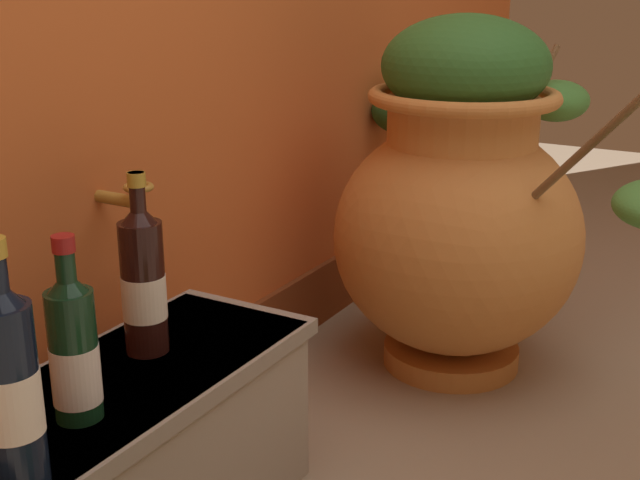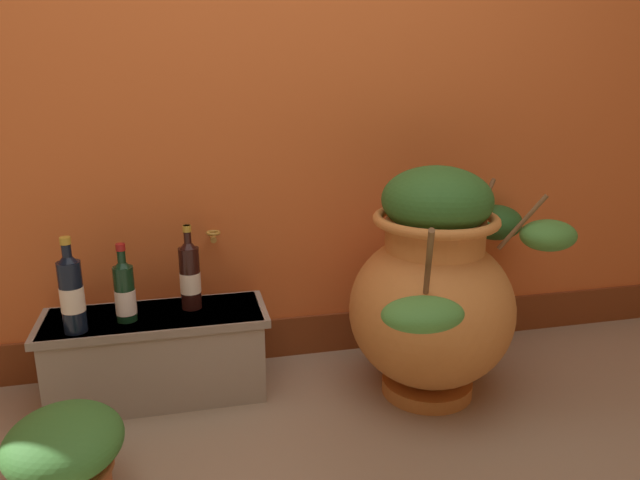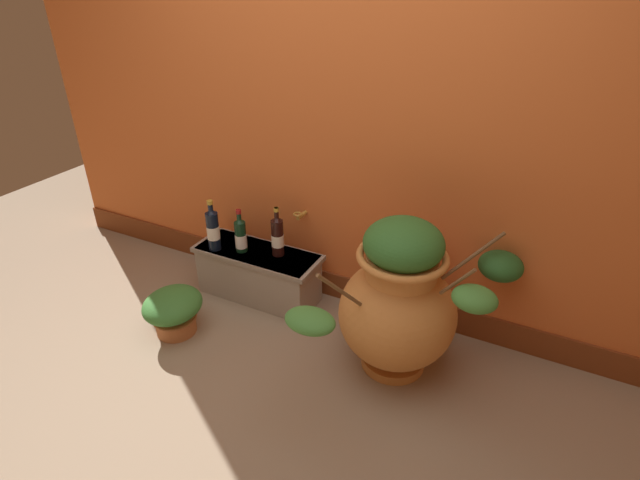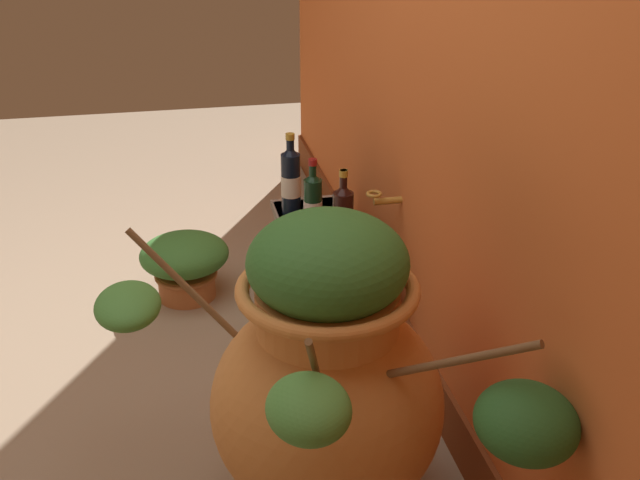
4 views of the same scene
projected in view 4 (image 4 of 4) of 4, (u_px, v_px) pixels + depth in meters
ground_plane at (93, 410)px, 2.52m from camera, size 7.00×7.00×0.00m
terracotta_urn at (328, 381)px, 1.96m from camera, size 0.91×1.02×0.88m
stone_ledge at (326, 272)px, 3.00m from camera, size 0.82×0.31×0.33m
wine_bottle_left at (313, 201)px, 2.96m from camera, size 0.07×0.07×0.29m
wine_bottle_middle at (291, 179)px, 3.08m from camera, size 0.08×0.08×0.34m
wine_bottle_right at (343, 219)px, 2.76m from camera, size 0.08×0.08×0.32m
potted_shrub at (185, 262)px, 3.12m from camera, size 0.33×0.36×0.28m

